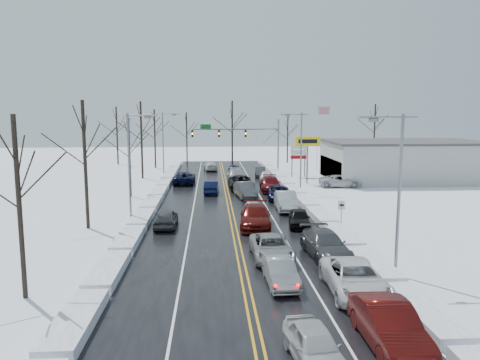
{
  "coord_description": "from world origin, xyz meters",
  "views": [
    {
      "loc": [
        -1.81,
        -42.62,
        9.09
      ],
      "look_at": [
        1.04,
        2.42,
        2.5
      ],
      "focal_mm": 35.0,
      "sensor_mm": 36.0,
      "label": 1
    }
  ],
  "objects": [
    {
      "name": "flagpole",
      "position": [
        15.17,
        30.0,
        5.93
      ],
      "size": [
        1.87,
        1.2,
        10.0
      ],
      "color": "silver",
      "rests_on": "ground"
    },
    {
      "name": "road_surface",
      "position": [
        0.0,
        2.0,
        0.01
      ],
      "size": [
        14.0,
        84.0,
        0.01
      ],
      "primitive_type": "cube",
      "color": "black",
      "rests_on": "ground"
    },
    {
      "name": "queued_car_11",
      "position": [
        5.38,
        -14.43,
        0.0
      ],
      "size": [
        2.62,
        5.65,
        1.6
      ],
      "primitive_type": "imported",
      "rotation": [
        0.0,
        0.0,
        0.07
      ],
      "color": "#3E4043",
      "rests_on": "ground"
    },
    {
      "name": "tires_plus_sign",
      "position": [
        10.5,
        15.99,
        4.99
      ],
      "size": [
        3.2,
        0.34,
        6.0
      ],
      "color": "slate",
      "rests_on": "ground"
    },
    {
      "name": "queued_car_13",
      "position": [
        5.18,
        -0.2,
        0.0
      ],
      "size": [
        1.98,
        5.26,
        1.71
      ],
      "primitive_type": "imported",
      "rotation": [
        0.0,
        0.0,
        -0.03
      ],
      "color": "#ADAFB5",
      "rests_on": "ground"
    },
    {
      "name": "queued_car_9",
      "position": [
        5.07,
        -25.85,
        0.0
      ],
      "size": [
        1.84,
        5.22,
        1.72
      ],
      "primitive_type": "imported",
      "rotation": [
        0.0,
        0.0,
        0.01
      ],
      "color": "#490C09",
      "rests_on": "ground"
    },
    {
      "name": "queued_car_15",
      "position": [
        5.08,
        10.47,
        0.0
      ],
      "size": [
        2.45,
        5.71,
        1.64
      ],
      "primitive_type": "imported",
      "rotation": [
        0.0,
        0.0,
        -0.03
      ],
      "color": "#520B0E",
      "rests_on": "ground"
    },
    {
      "name": "snow_bank_right",
      "position": [
        7.6,
        2.0,
        0.0
      ],
      "size": [
        1.57,
        72.0,
        0.56
      ],
      "primitive_type": "cube",
      "color": "white",
      "rests_on": "ground"
    },
    {
      "name": "snow_bank_left",
      "position": [
        -7.6,
        2.0,
        0.0
      ],
      "size": [
        1.57,
        72.0,
        0.56
      ],
      "primitive_type": "cube",
      "color": "white",
      "rests_on": "ground"
    },
    {
      "name": "tree_left_e",
      "position": [
        -10.8,
        34.0,
        6.64
      ],
      "size": [
        3.8,
        3.8,
        9.5
      ],
      "color": "#2D231C",
      "rests_on": "ground"
    },
    {
      "name": "streetlight_ne",
      "position": [
        8.3,
        10.0,
        5.31
      ],
      "size": [
        3.2,
        0.25,
        9.0
      ],
      "color": "slate",
      "rests_on": "ground"
    },
    {
      "name": "parked_car_0",
      "position": [
        14.02,
        12.86,
        0.0
      ],
      "size": [
        5.48,
        2.97,
        1.46
      ],
      "primitive_type": "imported",
      "rotation": [
        0.0,
        0.0,
        1.46
      ],
      "color": "silver",
      "rests_on": "ground"
    },
    {
      "name": "tree_left_c",
      "position": [
        -10.5,
        8.0,
        5.94
      ],
      "size": [
        3.4,
        3.4,
        8.5
      ],
      "color": "#2D231C",
      "rests_on": "ground"
    },
    {
      "name": "tree_far_b",
      "position": [
        -6.0,
        41.0,
        6.29
      ],
      "size": [
        3.6,
        3.6,
        9.0
      ],
      "color": "#2D231C",
      "rests_on": "ground"
    },
    {
      "name": "streetlight_sw",
      "position": [
        -8.3,
        -4.0,
        5.31
      ],
      "size": [
        3.2,
        0.25,
        9.0
      ],
      "color": "slate",
      "rests_on": "ground"
    },
    {
      "name": "speed_limit_sign",
      "position": [
        8.2,
        -8.0,
        1.63
      ],
      "size": [
        0.55,
        0.09,
        2.35
      ],
      "color": "slate",
      "rests_on": "ground"
    },
    {
      "name": "queued_car_12",
      "position": [
        5.23,
        -6.5,
        0.0
      ],
      "size": [
        2.18,
        4.26,
        1.39
      ],
      "primitive_type": "imported",
      "rotation": [
        0.0,
        0.0,
        -0.14
      ],
      "color": "black",
      "rests_on": "ground"
    },
    {
      "name": "parked_car_2",
      "position": [
        14.95,
        21.87,
        0.0
      ],
      "size": [
        2.0,
        4.05,
        1.33
      ],
      "primitive_type": "imported",
      "rotation": [
        0.0,
        0.0,
        3.26
      ],
      "color": "black",
      "rests_on": "ground"
    },
    {
      "name": "streetlight_se",
      "position": [
        8.3,
        -18.0,
        5.31
      ],
      "size": [
        3.2,
        0.25,
        9.0
      ],
      "color": "slate",
      "rests_on": "ground"
    },
    {
      "name": "tree_left_b",
      "position": [
        -11.5,
        -6.0,
        6.99
      ],
      "size": [
        4.0,
        4.0,
        10.0
      ],
      "color": "#2D231C",
      "rests_on": "ground"
    },
    {
      "name": "queued_car_10",
      "position": [
        5.38,
        -20.57,
        0.0
      ],
      "size": [
        2.85,
        5.89,
        1.62
      ],
      "primitive_type": "imported",
      "rotation": [
        0.0,
        0.0,
        -0.03
      ],
      "color": "white",
      "rests_on": "ground"
    },
    {
      "name": "queued_car_8",
      "position": [
        1.59,
        23.98,
        0.0
      ],
      "size": [
        1.86,
        4.6,
        1.57
      ],
      "primitive_type": "imported",
      "rotation": [
        0.0,
        0.0,
        0.0
      ],
      "color": "black",
      "rests_on": "ground"
    },
    {
      "name": "tree_far_d",
      "position": [
        12.0,
        40.5,
        5.94
      ],
      "size": [
        3.4,
        3.4,
        8.5
      ],
      "color": "#2D231C",
      "rests_on": "ground"
    },
    {
      "name": "tree_far_c",
      "position": [
        2.0,
        39.0,
        7.68
      ],
      "size": [
        4.4,
        4.4,
        11.0
      ],
      "color": "#2D231C",
      "rests_on": "ground"
    },
    {
      "name": "traffic_signal_mast",
      "position": [
        3.45,
        27.99,
        5.48
      ],
      "size": [
        13.28,
        0.39,
        8.0
      ],
      "color": "slate",
      "rests_on": "ground"
    },
    {
      "name": "queued_car_4",
      "position": [
        1.91,
        -2.02,
        0.0
      ],
      "size": [
        1.95,
        4.02,
        1.32
      ],
      "primitive_type": "imported",
      "rotation": [
        0.0,
        0.0,
        -0.1
      ],
      "color": "silver",
      "rests_on": "ground"
    },
    {
      "name": "queued_car_6",
      "position": [
        1.78,
        11.64,
        0.0
      ],
      "size": [
        2.95,
        6.01,
        1.64
      ],
      "primitive_type": "imported",
      "rotation": [
        0.0,
        0.0,
        0.04
      ],
      "color": "black",
      "rests_on": "ground"
    },
    {
      "name": "ground",
      "position": [
        0.0,
        0.0,
        0.0
      ],
      "size": [
        160.0,
        160.0,
        0.0
      ],
      "primitive_type": "plane",
      "color": "white",
      "rests_on": "ground"
    },
    {
      "name": "tree_left_a",
      "position": [
        -11.0,
        -20.0,
        6.29
      ],
      "size": [
        3.6,
        3.6,
        9.0
      ],
      "color": "#2D231C",
      "rests_on": "ground"
    },
    {
      "name": "queued_car_2",
      "position": [
        1.92,
        -14.64,
        0.0
      ],
      "size": [
        2.5,
        5.27,
        1.45
      ],
      "primitive_type": "imported",
      "rotation": [
        0.0,
        0.0,
        0.02
      ],
      "color": "gray",
      "rests_on": "ground"
    },
    {
      "name": "queued_car_5",
      "position": [
        1.88,
        6.44,
        0.0
      ],
      "size": [
        2.42,
        5.21,
        1.65
      ],
      "primitive_type": "imported",
      "rotation": [
        0.0,
        0.0,
        0.14
      ],
      "color": "#414446",
      "rests_on": "ground"
    },
    {
      "name": "queued_car_3",
      "position": [
        1.7,
        -6.48,
        0.0
      ],
      "size": [
        2.92,
        6.11,
        1.72
      ],
      "primitive_type": "imported",
      "rotation": [
        0.0,
        0.0,
        -0.09
      ],
      "color": "#500D0A",
      "rests_on": "ground"
    },
    {
      "name": "streetlight_nw",
      "position": [
        -8.3,
        24.0,
        5.31
      ],
      "size": [
        3.2,
        0.25,
        9.0
      ],
      "color": "slate",
      "rests_on": "ground"
    },
    {
      "name": "oncoming_car_3",
      "position": [
        -5.41,
        -6.04,
        0.0
      ],
      "size": [
        1.79,
        4.4,
        1.49
      ],
      "primitive_type": "imported",
      "rotation": [
        0.0,
        0.0,
        3.14
      ],
      "color": "#424447",
      "rests_on": "ground"
    },
    {
      "name": "queued_car_16",
      "position": [
        5.39,
        17.28,
        0.0
      ],
      "size": [
        2.08,
        4.42,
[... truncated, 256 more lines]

